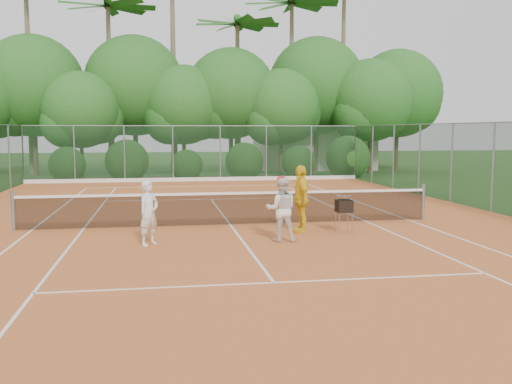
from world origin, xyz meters
The scene contains 14 objects.
ground centered at (0.00, 0.00, 0.00)m, with size 120.00×120.00×0.00m, color #244C1B.
clay_court centered at (0.00, 0.00, 0.01)m, with size 18.00×36.00×0.02m, color #BC612B.
club_building centered at (9.00, 24.00, 1.50)m, with size 8.00×5.00×3.00m, color beige.
tennis_net centered at (0.00, 0.00, 0.53)m, with size 11.97×0.10×1.10m.
player_white centered at (-2.26, -2.57, 0.80)m, with size 0.57×0.37×1.56m, color silver.
player_center_grp centered at (0.94, -2.61, 0.82)m, with size 0.86×0.71×1.62m.
player_yellow centered at (1.73, -1.43, 0.92)m, with size 1.06×0.44×1.80m, color yellow.
ball_hopper centered at (2.82, -1.79, 0.73)m, with size 0.39×0.39×0.89m.
stray_ball_a centered at (-2.94, 10.82, 0.05)m, with size 0.07×0.07×0.07m, color #CDD331.
stray_ball_b centered at (-2.28, 12.91, 0.05)m, with size 0.07×0.07×0.07m, color #ADCE2F.
stray_ball_c centered at (1.12, 10.66, 0.05)m, with size 0.07×0.07×0.07m, color #D1F037.
court_markings centered at (0.00, 0.00, 0.02)m, with size 11.03×23.83×0.01m.
fence_back centered at (0.00, 15.00, 1.52)m, with size 18.07×0.07×3.00m.
tropical_treeline centered at (1.43, 20.22, 5.11)m, with size 32.10×8.49×15.03m.
Camera 1 is at (-1.97, -16.18, 2.72)m, focal length 40.00 mm.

